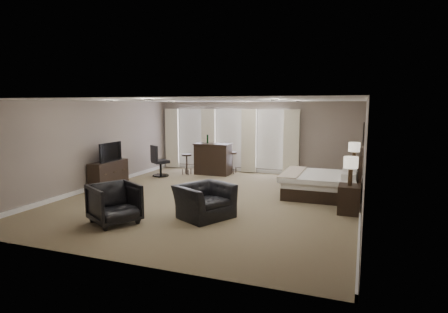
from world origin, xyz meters
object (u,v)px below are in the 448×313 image
(lamp_near, at_px, (350,171))
(bar_stool_left, at_px, (187,164))
(nightstand_far, at_px, (353,176))
(desk_chair, at_px, (161,161))
(bed, at_px, (318,173))
(nightstand_near, at_px, (349,199))
(lamp_far, at_px, (354,154))
(dresser, at_px, (109,174))
(armchair_near, at_px, (204,195))
(bar_stool_right, at_px, (232,163))
(tv, at_px, (108,159))
(bar_counter, at_px, (213,159))
(armchair_far, at_px, (114,202))

(lamp_near, xyz_separation_m, bar_stool_left, (-5.66, 3.06, -0.62))
(nightstand_far, bearing_deg, desk_chair, -175.66)
(bed, height_order, nightstand_near, bed)
(lamp_far, relative_size, dresser, 0.51)
(nightstand_far, height_order, armchair_near, armchair_near)
(desk_chair, bearing_deg, bar_stool_right, -110.83)
(tv, bearing_deg, bar_stool_left, -24.69)
(armchair_near, distance_m, desk_chair, 5.13)
(bed, xyz_separation_m, bar_stool_right, (-3.32, 2.37, -0.24))
(bar_stool_left, relative_size, bar_stool_right, 0.94)
(bed, xyz_separation_m, nightstand_near, (0.89, -1.45, -0.31))
(nightstand_far, bearing_deg, bed, -121.54)
(armchair_near, bearing_deg, nightstand_near, -35.78)
(nightstand_far, relative_size, bar_stool_right, 0.85)
(tv, relative_size, armchair_near, 0.87)
(bed, bearing_deg, bar_stool_left, 161.36)
(desk_chair, bearing_deg, tv, 111.01)
(bed, relative_size, desk_chair, 1.81)
(nightstand_near, bearing_deg, desk_chair, 159.17)
(lamp_near, relative_size, armchair_near, 0.58)
(nightstand_near, bearing_deg, tv, 177.44)
(bar_counter, bearing_deg, lamp_far, -6.11)
(nightstand_near, height_order, nightstand_far, nightstand_far)
(nightstand_far, xyz_separation_m, armchair_far, (-4.61, -5.42, 0.13))
(tv, bearing_deg, bar_counter, -34.61)
(nightstand_near, distance_m, lamp_far, 2.98)
(lamp_far, height_order, dresser, lamp_far)
(dresser, distance_m, desk_chair, 2.19)
(tv, distance_m, bar_stool_right, 4.46)
(desk_chair, bearing_deg, nightstand_far, -139.59)
(lamp_far, bearing_deg, lamp_near, -90.00)
(nightstand_near, distance_m, tv, 6.95)
(lamp_far, xyz_separation_m, tv, (-6.92, -2.59, -0.15))
(bed, xyz_separation_m, bar_counter, (-3.89, 1.96, -0.07))
(bed, relative_size, dresser, 1.45)
(lamp_near, height_order, bar_stool_right, lamp_near)
(nightstand_near, relative_size, lamp_far, 0.93)
(lamp_near, bearing_deg, armchair_near, -154.05)
(armchair_far, height_order, bar_stool_right, armchair_far)
(nightstand_far, distance_m, bar_counter, 4.81)
(bar_stool_left, relative_size, desk_chair, 0.67)
(nightstand_near, bearing_deg, armchair_near, -154.05)
(armchair_far, bearing_deg, tv, 68.99)
(nightstand_near, bearing_deg, lamp_near, 90.00)
(tv, xyz_separation_m, desk_chair, (0.57, 2.11, -0.32))
(armchair_near, relative_size, desk_chair, 1.03)
(bar_counter, xyz_separation_m, bar_stool_right, (0.57, 0.41, -0.17))
(armchair_far, distance_m, desk_chair, 5.24)
(bar_stool_right, height_order, desk_chair, desk_chair)
(nightstand_near, xyz_separation_m, nightstand_far, (0.00, 2.90, 0.01))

